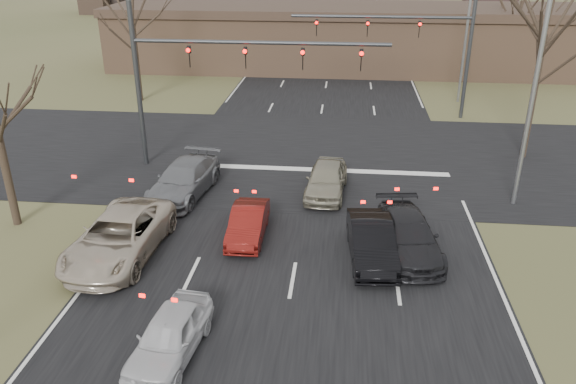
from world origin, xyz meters
name	(u,v)px	position (x,y,z in m)	size (l,w,h in m)	color
ground	(283,338)	(0.00, 0.00, 0.00)	(360.00, 360.00, 0.00)	#444927
road_main	(336,31)	(0.00, 60.00, 0.01)	(14.00, 300.00, 0.02)	black
road_cross	(314,156)	(0.00, 15.00, 0.01)	(200.00, 14.00, 0.02)	black
building	(353,37)	(2.00, 38.00, 2.67)	(42.40, 10.40, 5.30)	brown
mast_arm_near	(203,66)	(-5.23, 13.00, 5.07)	(12.12, 0.24, 8.00)	#383A3D
mast_arm_far	(424,37)	(6.18, 23.00, 5.02)	(11.12, 0.24, 8.00)	#383A3D
streetlight_right_near	(532,76)	(8.82, 10.00, 5.59)	(2.34, 0.25, 10.00)	gray
streetlight_right_far	(465,20)	(9.32, 27.00, 5.59)	(2.34, 0.25, 10.00)	gray
car_silver_suv	(119,237)	(-6.36, 3.98, 0.79)	(2.62, 5.68, 1.58)	#C1B39C
car_white_sedan	(170,335)	(-3.00, -1.01, 0.63)	(1.49, 3.71, 1.26)	silver
car_black_hatch	(372,241)	(2.66, 4.72, 0.71)	(1.49, 4.28, 1.41)	black
car_charcoal_sedan	(408,236)	(4.00, 5.31, 0.69)	(1.93, 4.76, 1.38)	black
car_grey_ahead	(184,179)	(-5.49, 9.48, 0.74)	(2.07, 5.09, 1.48)	slate
car_red_ahead	(248,223)	(-1.99, 5.85, 0.60)	(1.27, 3.63, 1.20)	maroon
car_silver_ahead	(326,179)	(0.83, 10.22, 0.72)	(1.70, 4.21, 1.44)	gray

